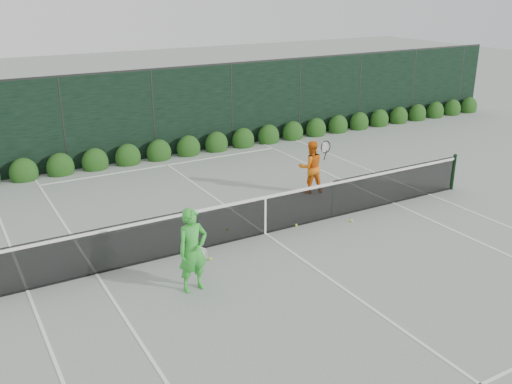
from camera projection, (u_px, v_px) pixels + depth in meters
ground at (265, 234)px, 13.85m from camera, size 80.00×80.00×0.00m
tennis_net at (264, 214)px, 13.65m from camera, size 12.90×0.10×1.07m
player_woman at (193, 250)px, 11.05m from camera, size 0.68×0.47×1.72m
player_man at (311, 167)px, 16.33m from camera, size 0.94×0.75×1.54m
court_lines at (265, 233)px, 13.84m from camera, size 11.03×23.83×0.01m
windscreen_fence at (336, 213)px, 11.12m from camera, size 32.00×21.07×3.06m
hedge_row at (159, 153)px, 19.58m from camera, size 31.66×0.65×0.94m
tennis_balls at (274, 233)px, 13.82m from camera, size 4.11×1.31×0.07m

